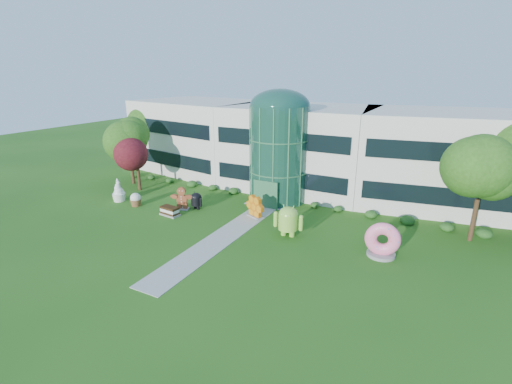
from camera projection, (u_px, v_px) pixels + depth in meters
The scene contains 14 objects.
ground at pixel (216, 243), 29.65m from camera, with size 140.00×140.00×0.00m, color #215114.
building at pixel (300, 147), 43.32m from camera, with size 46.00×15.00×9.30m, color beige, non-canonical shape.
atrium at pixel (279, 154), 38.20m from camera, with size 6.00×6.00×9.80m, color #194738.
walkway at pixel (229, 233), 31.33m from camera, with size 2.40×20.00×0.04m, color #9E9E93.
tree_red at pixel (138, 164), 41.91m from camera, with size 4.00×4.00×6.00m, color #3F0C14, non-canonical shape.
trees_backdrop at pixel (283, 159), 39.26m from camera, with size 52.00×8.00×8.40m, color #264F13, non-canonical shape.
android_green at pixel (288, 219), 30.45m from camera, with size 2.64×1.76×2.99m, color #8DC940, non-canonical shape.
android_black at pixel (196, 199), 36.62m from camera, with size 1.72×1.15×1.95m, color black, non-canonical shape.
donut at pixel (383, 239), 27.15m from camera, with size 2.60×1.25×2.70m, color #FF617D, non-canonical shape.
gingerbread at pixel (182, 198), 36.43m from camera, with size 2.52×0.97×2.33m, color brown, non-canonical shape.
ice_cream_sandwich at pixel (170, 211), 35.10m from camera, with size 1.96×0.98×0.87m, color black, non-canonical shape.
honeycomb at pixel (255, 207), 34.56m from camera, with size 2.43×0.87×1.91m, color orange, non-canonical shape.
froyo at pixel (118, 190), 38.76m from camera, with size 1.43×1.43×2.46m, color white, non-canonical shape.
cupcake at pixel (136, 199), 37.51m from camera, with size 1.14×1.14×1.37m, color white, non-canonical shape.
Camera 1 is at (15.46, -22.27, 13.09)m, focal length 26.00 mm.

